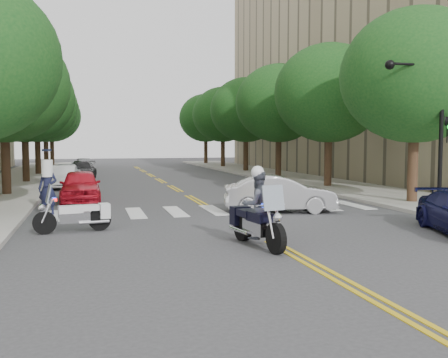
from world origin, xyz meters
name	(u,v)px	position (x,y,z in m)	size (l,w,h in m)	color
ground	(270,242)	(0.00, 0.00, 0.00)	(140.00, 140.00, 0.00)	#38383A
sidewalk_left	(15,183)	(-9.50, 22.00, 0.07)	(5.00, 60.00, 0.15)	#9E9991
sidewalk_right	(287,177)	(9.50, 22.00, 0.07)	(5.00, 60.00, 0.15)	#9E9991
building_right	(443,49)	(26.00, 26.00, 11.00)	(26.00, 44.00, 22.00)	tan
tree_l_1	(3,84)	(-8.80, 14.00, 5.55)	(6.40, 6.40, 8.45)	#382316
tree_l_2	(24,98)	(-8.80, 22.00, 5.55)	(6.40, 6.40, 8.45)	#382316
tree_l_3	(37,106)	(-8.80, 30.00, 5.55)	(6.40, 6.40, 8.45)	#382316
tree_l_4	(45,112)	(-8.80, 38.00, 5.55)	(6.40, 6.40, 8.45)	#382316
tree_l_5	(51,116)	(-8.80, 46.00, 5.55)	(6.40, 6.40, 8.45)	#382316
tree_r_0	(415,76)	(8.80, 6.00, 5.55)	(6.40, 6.40, 8.45)	#382316
tree_r_1	(329,93)	(8.80, 14.00, 5.55)	(6.40, 6.40, 8.45)	#382316
tree_r_2	(279,103)	(8.80, 22.00, 5.55)	(6.40, 6.40, 8.45)	#382316
tree_r_3	(246,110)	(8.80, 30.00, 5.55)	(6.40, 6.40, 8.45)	#382316
tree_r_4	(223,115)	(8.80, 38.00, 5.55)	(6.40, 6.40, 8.45)	#382316
tree_r_5	(206,118)	(8.80, 46.00, 5.55)	(6.40, 6.40, 8.45)	#382316
traffic_signal_pole	(431,116)	(7.72, 3.50, 3.72)	(2.82, 0.42, 6.00)	black
motorcycle_police	(256,211)	(-0.57, -0.45, 0.94)	(0.97, 2.60, 2.12)	black
motorcycle_parked	(80,215)	(-5.10, 2.92, 0.52)	(2.29, 0.78, 1.48)	black
officer_standing	(48,188)	(-6.30, 6.89, 1.00)	(0.73, 0.48, 1.99)	#161832
convertible	(280,194)	(2.37, 5.34, 0.71)	(1.51, 4.32, 1.42)	silver
parked_car_a	(80,186)	(-5.20, 10.67, 0.74)	(1.74, 4.33, 1.48)	red
parked_car_b	(63,177)	(-6.30, 18.00, 0.66)	(1.41, 4.03, 1.33)	silver
parked_car_c	(67,173)	(-6.30, 22.75, 0.62)	(2.04, 4.43, 1.23)	#BABEC3
parked_car_d	(81,170)	(-5.35, 24.50, 0.66)	(1.86, 4.57, 1.33)	black
parked_car_e	(85,166)	(-5.20, 30.83, 0.72)	(1.70, 4.24, 1.44)	#9A9A9F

